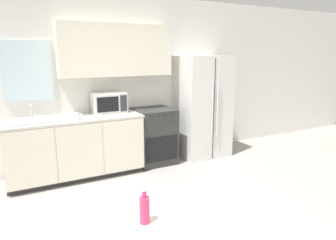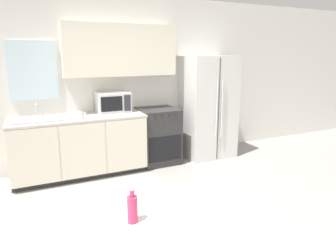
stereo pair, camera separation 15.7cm
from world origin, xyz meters
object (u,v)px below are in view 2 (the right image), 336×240
at_px(oven_range, 158,136).
at_px(microwave, 113,102).
at_px(refrigerator, 208,107).
at_px(drink_bottle, 132,208).
at_px(coffee_mug, 81,115).

relative_size(oven_range, microwave, 1.80).
relative_size(refrigerator, drink_bottle, 7.38).
relative_size(refrigerator, microwave, 3.46).
bearing_deg(coffee_mug, refrigerator, 4.36).
xyz_separation_m(microwave, drink_bottle, (-0.63, -2.90, -0.21)).
bearing_deg(drink_bottle, refrigerator, 50.49).
xyz_separation_m(oven_range, drink_bottle, (-1.34, -2.79, 0.39)).
bearing_deg(oven_range, coffee_mug, -171.11).
relative_size(coffee_mug, drink_bottle, 0.47).
height_order(refrigerator, coffee_mug, refrigerator).
height_order(oven_range, coffee_mug, coffee_mug).
distance_m(oven_range, refrigerator, 1.03).
relative_size(oven_range, coffee_mug, 8.18).
distance_m(refrigerator, coffee_mug, 2.20).
distance_m(microwave, drink_bottle, 2.97).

